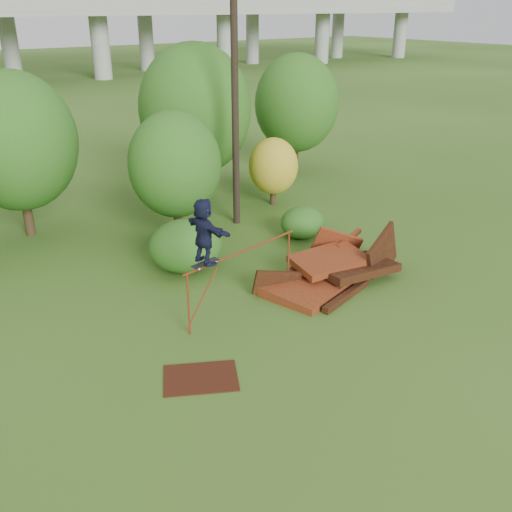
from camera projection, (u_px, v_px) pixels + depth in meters
ground at (319, 322)px, 16.50m from camera, size 240.00×240.00×0.00m
scrap_pile at (332, 271)px, 18.78m from camera, size 5.74×3.38×2.17m
grind_rail at (242, 264)px, 16.74m from camera, size 4.44×0.89×1.88m
skateboard at (205, 263)px, 15.59m from camera, size 0.89×0.39×0.09m
skater at (204, 231)px, 15.21m from camera, size 0.72×1.75×1.83m
flat_plate at (201, 378)px, 14.02m from camera, size 2.21×1.99×0.03m
tree_1 at (15, 142)px, 21.35m from camera, size 4.58×4.58×6.37m
tree_2 at (175, 165)px, 21.41m from camera, size 3.51×3.51×4.95m
tree_3 at (195, 110)px, 25.59m from camera, size 5.07×5.07×7.04m
tree_4 at (273, 166)px, 25.60m from camera, size 2.23×2.23×3.07m
tree_5 at (297, 103)px, 30.00m from camera, size 4.44×4.44×6.24m
shrub_left at (186, 246)px, 19.47m from camera, size 2.57×2.37×1.78m
shrub_right at (302, 223)px, 22.30m from camera, size 1.77×1.62×1.25m
utility_pole at (235, 100)px, 22.05m from camera, size 1.40×0.28×9.96m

